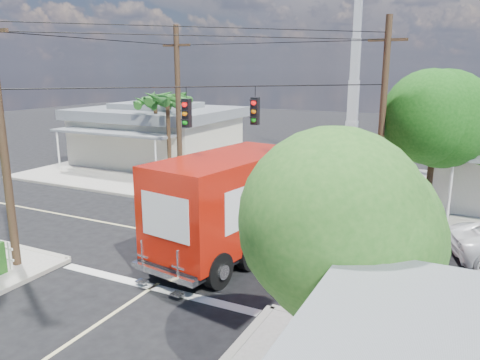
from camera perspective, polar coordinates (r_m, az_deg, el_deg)
The scene contains 12 objects.
ground at distance 18.98m, azimuth -2.72°, elevation -7.74°, with size 120.00×120.00×0.00m, color black.
sidewalk_nw at distance 33.48m, azimuth -9.95°, elevation 1.56°, with size 14.12×14.12×0.14m.
road_markings at distance 17.81m, azimuth -5.05°, elevation -9.24°, with size 32.00×32.00×0.01m.
building_nw at distance 35.03m, azimuth -10.04°, elevation 5.65°, with size 10.80×10.20×4.30m.
radio_tower at distance 36.38m, azimuth 13.73°, elevation 11.17°, with size 0.80×0.80×17.00m.
tree_ne_front at distance 22.33m, azimuth 22.76°, elevation 7.04°, with size 4.21×4.14×6.66m.
tree_se at distance 8.82m, azimuth 14.21°, elevation -5.62°, with size 3.67×3.54×5.62m.
palm_nw_front at distance 28.12m, azimuth -8.84°, elevation 9.60°, with size 3.01×3.08×5.59m.
palm_nw_back at distance 30.53m, azimuth -10.29°, elevation 9.14°, with size 3.01×3.08×5.19m.
utility_poles at distance 20.00m, azimuth -4.61°, elevation 7.14°, with size 12.00×10.68×9.00m.
vending_boxes at distance 22.60m, azimuth 19.93°, elevation -3.22°, with size 1.90×0.50×1.10m.
delivery_truck at distance 17.65m, azimuth 0.06°, elevation -2.70°, with size 4.03×9.16×3.84m.
Camera 1 is at (8.68, -15.43, 6.86)m, focal length 35.00 mm.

